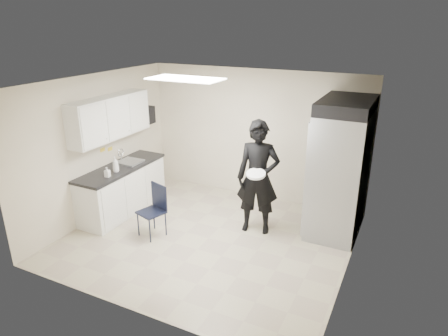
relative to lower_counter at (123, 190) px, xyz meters
The scene contains 21 objects.
floor 2.01m from the lower_counter, ahead, with size 4.50×4.50×0.00m, color tan.
ceiling 2.92m from the lower_counter, ahead, with size 4.50×4.50×0.00m, color silver.
back_wall 2.79m from the lower_counter, 42.71° to the left, with size 4.50×4.50×0.00m, color beige.
left_wall 0.94m from the lower_counter, 146.31° to the right, with size 4.00×4.00×0.00m, color beige.
right_wall 4.29m from the lower_counter, ahead, with size 4.00×4.00×0.00m, color beige.
ceiling_panel 2.54m from the lower_counter, ahead, with size 1.20×0.60×0.02m, color white.
lower_counter is the anchor object (origin of this frame).
countertop 0.46m from the lower_counter, 90.00° to the left, with size 0.64×1.95×0.05m, color black.
sink 0.51m from the lower_counter, 85.43° to the left, with size 0.42×0.40×0.14m, color gray.
faucet 0.67m from the lower_counter, 125.75° to the left, with size 0.02×0.02×0.24m, color silver.
upper_cabinets 1.40m from the lower_counter, behind, with size 0.35×1.80×0.75m, color silver.
towel_dispenser 1.67m from the lower_counter, 99.38° to the left, with size 0.22×0.30×0.35m, color black.
notice_sticker_left 0.85m from the lower_counter, 161.21° to the right, with size 0.00×0.12×0.07m, color yellow.
notice_sticker_right 0.81m from the lower_counter, 161.21° to the left, with size 0.00×0.12×0.07m, color yellow.
commercial_fridge 3.98m from the lower_counter, 15.88° to the left, with size 0.80×1.35×2.10m, color gray.
fridge_compressor 4.31m from the lower_counter, 15.88° to the left, with size 0.80×1.35×0.20m, color black.
folding_chair 1.17m from the lower_counter, 27.12° to the right, with size 0.39×0.39×0.87m, color black.
man_tuxedo 2.66m from the lower_counter, ahead, with size 0.72×0.48×1.96m, color black.
bucket_lid 2.72m from the lower_counter, ahead, with size 0.31×0.31×0.04m, color white.
soap_bottle_a 0.68m from the lower_counter, 65.63° to the right, with size 0.11×0.11×0.29m, color white.
soap_bottle_b 0.77m from the lower_counter, 74.14° to the right, with size 0.08×0.08×0.18m, color silver.
Camera 1 is at (2.82, -5.18, 3.48)m, focal length 32.00 mm.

